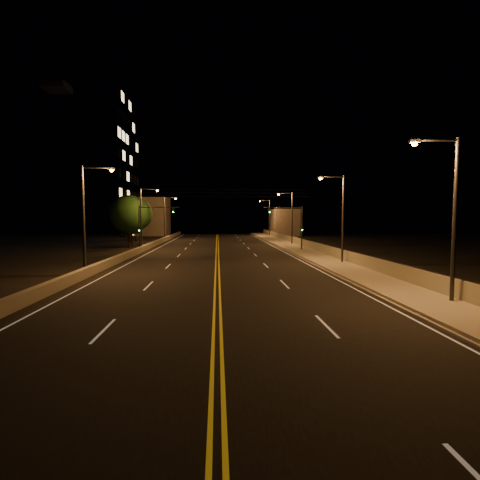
{
  "coord_description": "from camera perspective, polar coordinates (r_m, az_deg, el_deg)",
  "views": [
    {
      "loc": [
        0.02,
        -12.31,
        4.5
      ],
      "look_at": [
        2.0,
        18.0,
        2.5
      ],
      "focal_mm": 26.0,
      "sensor_mm": 36.0,
      "label": 1
    }
  ],
  "objects": [
    {
      "name": "overhead_wires",
      "position": [
        41.91,
        -3.79,
        7.73
      ],
      "size": [
        22.0,
        0.03,
        0.83
      ],
      "color": "black"
    },
    {
      "name": "building_tower",
      "position": [
        69.21,
        -27.53,
        10.5
      ],
      "size": [
        24.0,
        15.0,
        27.38
      ],
      "color": "gray",
      "rests_on": "ground"
    },
    {
      "name": "traffic_signal_right",
      "position": [
        45.65,
        8.88,
        2.81
      ],
      "size": [
        5.11,
        0.31,
        5.95
      ],
      "color": "#2D2D33",
      "rests_on": "ground"
    },
    {
      "name": "tree_1",
      "position": [
        59.36,
        -17.42,
        3.19
      ],
      "size": [
        4.78,
        4.78,
        6.48
      ],
      "color": "black",
      "rests_on": "ground"
    },
    {
      "name": "streetlight_6",
      "position": [
        68.74,
        -12.07,
        4.02
      ],
      "size": [
        2.55,
        0.28,
        8.4
      ],
      "color": "#2D2D33",
      "rests_on": "ground"
    },
    {
      "name": "curb",
      "position": [
        33.81,
        11.6,
        -3.83
      ],
      "size": [
        0.14,
        120.0,
        0.15
      ],
      "primitive_type": "cube",
      "color": "gray",
      "rests_on": "ground"
    },
    {
      "name": "streetlight_4",
      "position": [
        29.06,
        -23.77,
        4.23
      ],
      "size": [
        2.55,
        0.28,
        8.4
      ],
      "color": "#2D2D33",
      "rests_on": "ground"
    },
    {
      "name": "distant_building_left",
      "position": [
        88.02,
        -14.25,
        3.72
      ],
      "size": [
        8.0,
        8.0,
        9.19
      ],
      "primitive_type": "cube",
      "color": "gray",
      "rests_on": "ground"
    },
    {
      "name": "jersey_barrier",
      "position": [
        34.03,
        -20.55,
        -3.45
      ],
      "size": [
        0.45,
        120.0,
        0.73
      ],
      "primitive_type": "cube",
      "color": "gray",
      "rests_on": "ground"
    },
    {
      "name": "parapet_rail",
      "position": [
        34.77,
        17.24,
        -1.63
      ],
      "size": [
        0.06,
        120.0,
        0.06
      ],
      "primitive_type": "cylinder",
      "rotation": [
        1.57,
        0.0,
        0.0
      ],
      "color": "black",
      "rests_on": "parapet_wall"
    },
    {
      "name": "traffic_signal_left",
      "position": [
        45.41,
        -14.93,
        2.73
      ],
      "size": [
        5.11,
        0.31,
        5.95
      ],
      "color": "#2D2D33",
      "rests_on": "ground"
    },
    {
      "name": "tree_0",
      "position": [
        53.42,
        -17.73,
        3.98
      ],
      "size": [
        5.7,
        5.7,
        7.72
      ],
      "color": "black",
      "rests_on": "ground"
    },
    {
      "name": "tree_2",
      "position": [
        67.09,
        -16.68,
        4.11
      ],
      "size": [
        5.95,
        5.95,
        8.07
      ],
      "color": "black",
      "rests_on": "ground"
    },
    {
      "name": "parapet_wall",
      "position": [
        34.82,
        17.22,
        -2.5
      ],
      "size": [
        0.3,
        120.0,
        1.0
      ],
      "primitive_type": "cube",
      "color": "gray",
      "rests_on": "sidewalk"
    },
    {
      "name": "streetlight_0",
      "position": [
        20.13,
        31.13,
        4.35
      ],
      "size": [
        2.55,
        0.28,
        8.4
      ],
      "color": "#2D2D33",
      "rests_on": "ground"
    },
    {
      "name": "streetlight_1",
      "position": [
        33.95,
        16.08,
        4.29
      ],
      "size": [
        2.55,
        0.28,
        8.4
      ],
      "color": "#2D2D33",
      "rests_on": "ground"
    },
    {
      "name": "distant_building_right",
      "position": [
        86.84,
        7.21,
        2.9
      ],
      "size": [
        6.0,
        10.0,
        6.47
      ],
      "primitive_type": "cube",
      "color": "gray",
      "rests_on": "ground"
    },
    {
      "name": "streetlight_2",
      "position": [
        55.39,
        8.25,
        4.14
      ],
      "size": [
        2.55,
        0.28,
        8.4
      ],
      "color": "#2D2D33",
      "rests_on": "ground"
    },
    {
      "name": "lane_markings",
      "position": [
        32.55,
        -3.75,
        -4.15
      ],
      "size": [
        17.32,
        116.0,
        0.0
      ],
      "color": "silver",
      "rests_on": "road"
    },
    {
      "name": "road",
      "position": [
        32.63,
        -3.75,
        -4.15
      ],
      "size": [
        18.0,
        120.0,
        0.02
      ],
      "primitive_type": "cube",
      "color": "black",
      "rests_on": "ground"
    },
    {
      "name": "streetlight_3",
      "position": [
        78.72,
        4.66,
        4.05
      ],
      "size": [
        2.55,
        0.28,
        8.4
      ],
      "color": "#2D2D33",
      "rests_on": "ground"
    },
    {
      "name": "sidewalk",
      "position": [
        34.34,
        14.62,
        -3.63
      ],
      "size": [
        3.6,
        120.0,
        0.3
      ],
      "primitive_type": "cube",
      "color": "gray",
      "rests_on": "ground"
    },
    {
      "name": "ground",
      "position": [
        13.11,
        -3.75,
        -16.32
      ],
      "size": [
        160.0,
        160.0,
        0.0
      ],
      "primitive_type": "plane",
      "color": "black",
      "rests_on": "ground"
    },
    {
      "name": "streetlight_5",
      "position": [
        48.51,
        -15.58,
        4.1
      ],
      "size": [
        2.55,
        0.28,
        8.4
      ],
      "color": "#2D2D33",
      "rests_on": "ground"
    }
  ]
}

